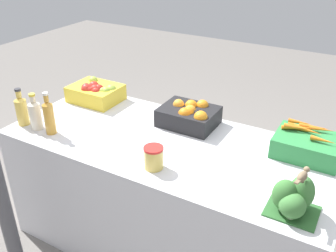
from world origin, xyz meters
The scene contains 11 objects.
ground_plane centered at (0.00, 0.00, 0.00)m, with size 10.00×10.00×0.00m, color slate.
market_table centered at (0.00, 0.00, 0.40)m, with size 1.93×0.83×0.79m, color silver.
apple_crate centered at (-0.72, 0.24, 0.86)m, with size 0.34×0.27×0.15m.
orange_crate centered at (0.01, 0.24, 0.86)m, with size 0.34×0.27×0.15m.
carrot_crate centered at (0.72, 0.25, 0.86)m, with size 0.34×0.27×0.15m.
broccoli_pile centered at (0.77, -0.27, 0.87)m, with size 0.22×0.20×0.17m.
juice_bottle_golden centered at (-0.89, -0.26, 0.89)m, with size 0.07×0.07×0.24m.
juice_bottle_cloudy centered at (-0.77, -0.26, 0.89)m, with size 0.07×0.07×0.23m.
juice_bottle_amber centered at (-0.66, -0.26, 0.91)m, with size 0.06×0.06×0.26m.
pickle_jar centered at (0.07, -0.27, 0.86)m, with size 0.10×0.10×0.12m.
sparrow_bird centered at (0.78, -0.27, 1.00)m, with size 0.05×0.14×0.05m.
Camera 1 is at (0.93, -1.62, 1.89)m, focal length 40.00 mm.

